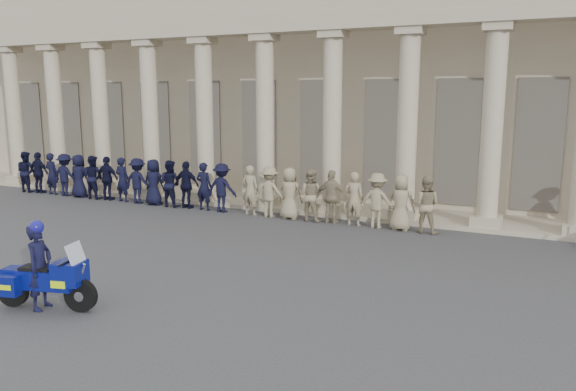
{
  "coord_description": "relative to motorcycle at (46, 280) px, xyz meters",
  "views": [
    {
      "loc": [
        8.18,
        -10.2,
        4.23
      ],
      "look_at": [
        2.03,
        2.88,
        1.6
      ],
      "focal_mm": 35.0,
      "sensor_mm": 36.0,
      "label": 1
    }
  ],
  "objects": [
    {
      "name": "rider",
      "position": [
        -0.12,
        -0.03,
        0.29
      ],
      "size": [
        0.55,
        0.71,
        1.81
      ],
      "rotation": [
        0.0,
        0.0,
        1.82
      ],
      "color": "black",
      "rests_on": "ground"
    },
    {
      "name": "officer_rank",
      "position": [
        -3.06,
        9.45,
        0.28
      ],
      "size": [
        18.09,
        0.67,
        1.77
      ],
      "color": "black",
      "rests_on": "ground"
    },
    {
      "name": "ground",
      "position": [
        0.67,
        2.63,
        -0.6
      ],
      "size": [
        90.0,
        90.0,
        0.0
      ],
      "primitive_type": "plane",
      "color": "#38383A",
      "rests_on": "ground"
    },
    {
      "name": "building",
      "position": [
        0.67,
        17.37,
        3.92
      ],
      "size": [
        40.0,
        12.5,
        9.0
      ],
      "color": "tan",
      "rests_on": "ground"
    },
    {
      "name": "motorcycle",
      "position": [
        0.0,
        0.0,
        0.0
      ],
      "size": [
        2.13,
        1.1,
        1.39
      ],
      "rotation": [
        0.0,
        0.0,
        0.24
      ],
      "color": "black",
      "rests_on": "ground"
    }
  ]
}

